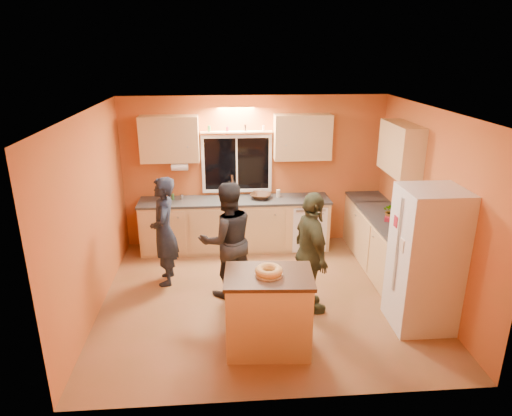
{
  "coord_description": "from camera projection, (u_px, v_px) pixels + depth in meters",
  "views": [
    {
      "loc": [
        -0.56,
        -5.65,
        3.35
      ],
      "look_at": [
        -0.09,
        0.4,
        1.2
      ],
      "focal_mm": 32.0,
      "sensor_mm": 36.0,
      "label": 1
    }
  ],
  "objects": [
    {
      "name": "potted_plant",
      "position": [
        391.0,
        211.0,
        6.79
      ],
      "size": [
        0.28,
        0.25,
        0.27
      ],
      "primitive_type": "imported",
      "rotation": [
        0.0,
        0.0,
        -0.19
      ],
      "color": "gray",
      "rests_on": "right_counter"
    },
    {
      "name": "person_left",
      "position": [
        164.0,
        231.0,
        6.63
      ],
      "size": [
        0.41,
        0.61,
        1.63
      ],
      "primitive_type": "imported",
      "rotation": [
        0.0,
        0.0,
        -1.54
      ],
      "color": "black",
      "rests_on": "ground"
    },
    {
      "name": "ground",
      "position": [
        265.0,
        297.0,
        6.47
      ],
      "size": [
        4.5,
        4.5,
        0.0
      ],
      "primitive_type": "plane",
      "color": "brown",
      "rests_on": "ground"
    },
    {
      "name": "bundt_pastry",
      "position": [
        269.0,
        271.0,
        5.05
      ],
      "size": [
        0.31,
        0.31,
        0.09
      ],
      "primitive_type": "torus",
      "color": "tan",
      "rests_on": "island"
    },
    {
      "name": "red_box",
      "position": [
        390.0,
        219.0,
        6.77
      ],
      "size": [
        0.19,
        0.17,
        0.07
      ],
      "primitive_type": "cube",
      "rotation": [
        0.0,
        0.0,
        -0.41
      ],
      "color": "#A4192B",
      "rests_on": "right_counter"
    },
    {
      "name": "mixing_bowl",
      "position": [
        261.0,
        196.0,
        7.79
      ],
      "size": [
        0.45,
        0.45,
        0.09
      ],
      "primitive_type": "imported",
      "rotation": [
        0.0,
        0.0,
        -0.36
      ],
      "color": "#311F10",
      "rests_on": "back_counter"
    },
    {
      "name": "refrigerator",
      "position": [
        426.0,
        260.0,
        5.55
      ],
      "size": [
        0.72,
        0.7,
        1.8
      ],
      "primitive_type": "cube",
      "color": "silver",
      "rests_on": "ground"
    },
    {
      "name": "right_counter",
      "position": [
        389.0,
        249.0,
        6.93
      ],
      "size": [
        0.62,
        1.84,
        0.9
      ],
      "color": "tan",
      "rests_on": "ground"
    },
    {
      "name": "island",
      "position": [
        268.0,
        311.0,
        5.22
      ],
      "size": [
        1.03,
        0.74,
        0.96
      ],
      "rotation": [
        0.0,
        0.0,
        -0.07
      ],
      "color": "tan",
      "rests_on": "ground"
    },
    {
      "name": "utensil_crock",
      "position": [
        232.0,
        194.0,
        7.74
      ],
      "size": [
        0.14,
        0.14,
        0.17
      ],
      "primitive_type": "cylinder",
      "color": "beige",
      "rests_on": "back_counter"
    },
    {
      "name": "room_shell",
      "position": [
        271.0,
        179.0,
        6.32
      ],
      "size": [
        4.54,
        4.04,
        2.61
      ],
      "color": "#B96A2F",
      "rests_on": "ground"
    },
    {
      "name": "person_right",
      "position": [
        311.0,
        254.0,
        5.89
      ],
      "size": [
        0.54,
        1.02,
        1.65
      ],
      "primitive_type": "imported",
      "rotation": [
        0.0,
        0.0,
        1.72
      ],
      "color": "#2E3521",
      "rests_on": "ground"
    },
    {
      "name": "back_counter",
      "position": [
        256.0,
        223.0,
        7.92
      ],
      "size": [
        4.23,
        0.62,
        0.9
      ],
      "color": "tan",
      "rests_on": "ground"
    },
    {
      "name": "person_center",
      "position": [
        227.0,
        240.0,
        6.3
      ],
      "size": [
        0.95,
        0.84,
        1.66
      ],
      "primitive_type": "imported",
      "rotation": [
        0.0,
        0.0,
        3.44
      ],
      "color": "black",
      "rests_on": "ground"
    }
  ]
}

